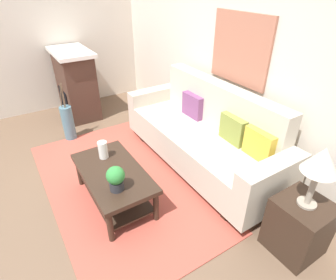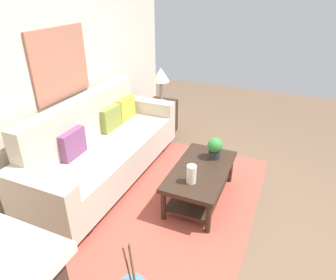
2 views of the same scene
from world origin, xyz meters
The scene contains 16 objects.
ground_plane centered at (0.00, 0.00, 0.00)m, with size 9.53×9.53×0.00m, color brown.
wall_back centered at (0.00, 2.16, 1.35)m, with size 5.53×0.10×2.70m, color beige.
area_rug centered at (0.00, 0.50, 0.01)m, with size 2.86×1.62×0.01m, color #B24C3D.
couch centered at (0.19, 1.62, 0.43)m, with size 2.47×0.84×1.08m.
throw_pillow_plum centered at (-0.20, 1.75, 0.68)m, with size 0.36×0.12×0.32m, color #7A4270.
throw_pillow_olive centered at (0.58, 1.75, 0.68)m, with size 0.36×0.12×0.32m, color olive.
throw_pillow_mustard centered at (0.97, 1.75, 0.68)m, with size 0.36×0.12×0.32m, color gold.
coffee_table centered at (0.25, 0.35, 0.31)m, with size 1.10×0.60×0.43m.
tabletop_vase centered at (-0.03, 0.36, 0.53)m, with size 0.10×0.10×0.20m, color white.
potted_plant_tabletop centered at (0.55, 0.27, 0.57)m, with size 0.18×0.18×0.26m.
side_table centered at (1.72, 1.52, 0.28)m, with size 0.44×0.44×0.56m, color #332319.
table_lamp centered at (1.72, 1.52, 0.99)m, with size 0.28×0.28×0.57m.
floor_vase_branch_a centered at (-1.40, 0.29, 0.72)m, with size 0.01×0.01×0.36m, color brown.
floor_vase_branch_b centered at (-1.43, 0.30, 0.72)m, with size 0.01×0.01×0.36m, color brown.
floor_vase_branch_c centered at (-1.43, 0.27, 0.72)m, with size 0.01×0.01×0.36m, color brown.
framed_painting centered at (0.19, 2.09, 1.47)m, with size 0.89×0.03×0.81m, color #B77056.
Camera 2 is at (-2.51, -0.45, 2.30)m, focal length 31.97 mm.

